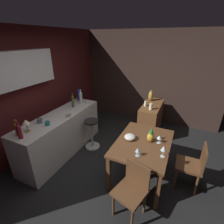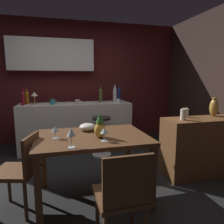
# 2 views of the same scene
# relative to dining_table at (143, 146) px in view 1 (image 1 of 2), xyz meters

# --- Properties ---
(ground_plane) EXTENTS (9.00, 9.00, 0.00)m
(ground_plane) POSITION_rel_dining_table_xyz_m (-0.13, 0.39, -0.65)
(ground_plane) COLOR black
(wall_kitchen_back) EXTENTS (5.20, 0.33, 2.60)m
(wall_kitchen_back) POSITION_rel_dining_table_xyz_m (-0.20, 2.47, 0.76)
(wall_kitchen_back) COLOR #4C1919
(wall_kitchen_back) RESTS_ON ground_plane
(wall_side_right) EXTENTS (0.10, 4.40, 2.60)m
(wall_side_right) POSITION_rel_dining_table_xyz_m (2.42, 0.69, 0.65)
(wall_side_right) COLOR #33231E
(wall_side_right) RESTS_ON ground_plane
(dining_table) EXTENTS (1.22, 0.89, 0.74)m
(dining_table) POSITION_rel_dining_table_xyz_m (0.00, 0.00, 0.00)
(dining_table) COLOR #56351E
(dining_table) RESTS_ON ground_plane
(kitchen_counter) EXTENTS (2.10, 0.60, 0.90)m
(kitchen_counter) POSITION_rel_dining_table_xyz_m (-0.02, 1.79, -0.20)
(kitchen_counter) COLOR silver
(kitchen_counter) RESTS_ON ground_plane
(sideboard_cabinet) EXTENTS (1.10, 0.44, 0.82)m
(sideboard_cabinet) POSITION_rel_dining_table_xyz_m (1.60, 0.20, -0.24)
(sideboard_cabinet) COLOR brown
(sideboard_cabinet) RESTS_ON ground_plane
(chair_near_window) EXTENTS (0.49, 0.49, 0.81)m
(chair_near_window) POSITION_rel_dining_table_xyz_m (-0.75, -0.07, -0.19)
(chair_near_window) COLOR #56351E
(chair_near_window) RESTS_ON ground_plane
(chair_by_doorway) EXTENTS (0.40, 0.40, 0.84)m
(chair_by_doorway) POSITION_rel_dining_table_xyz_m (0.10, -0.83, -0.18)
(chair_by_doorway) COLOR #56351E
(chair_by_doorway) RESTS_ON ground_plane
(bar_stool) EXTENTS (0.34, 0.34, 0.70)m
(bar_stool) POSITION_rel_dining_table_xyz_m (0.38, 1.27, -0.28)
(bar_stool) COLOR #262323
(bar_stool) RESTS_ON ground_plane
(wine_glass_left) EXTENTS (0.08, 0.08, 0.19)m
(wine_glass_left) POSITION_rel_dining_table_xyz_m (-0.25, -0.36, 0.23)
(wine_glass_left) COLOR silver
(wine_glass_left) RESTS_ON dining_table
(wine_glass_right) EXTENTS (0.08, 0.08, 0.14)m
(wine_glass_right) POSITION_rel_dining_table_xyz_m (-0.39, -0.01, 0.19)
(wine_glass_right) COLOR silver
(wine_glass_right) RESTS_ON dining_table
(wine_glass_center) EXTENTS (0.08, 0.08, 0.14)m
(wine_glass_center) POSITION_rel_dining_table_xyz_m (0.09, -0.24, 0.19)
(wine_glass_center) COLOR silver
(wine_glass_center) RESTS_ON dining_table
(pineapple_centerpiece) EXTENTS (0.12, 0.12, 0.27)m
(pineapple_centerpiece) POSITION_rel_dining_table_xyz_m (0.07, -0.10, 0.20)
(pineapple_centerpiece) COLOR gold
(pineapple_centerpiece) RESTS_ON dining_table
(fruit_bowl) EXTENTS (0.20, 0.20, 0.09)m
(fruit_bowl) POSITION_rel_dining_table_xyz_m (-0.02, 0.24, 0.14)
(fruit_bowl) COLOR beige
(fruit_bowl) RESTS_ON dining_table
(wine_bottle_amber) EXTENTS (0.08, 0.08, 0.28)m
(wine_bottle_amber) POSITION_rel_dining_table_xyz_m (-0.90, 1.87, 0.38)
(wine_bottle_amber) COLOR #8C5114
(wine_bottle_amber) RESTS_ON kitchen_counter
(wine_bottle_ruby) EXTENTS (0.07, 0.07, 0.30)m
(wine_bottle_ruby) POSITION_rel_dining_table_xyz_m (-0.96, 1.76, 0.38)
(wine_bottle_ruby) COLOR maroon
(wine_bottle_ruby) RESTS_ON kitchen_counter
(wine_bottle_olive) EXTENTS (0.07, 0.07, 0.33)m
(wine_bottle_olive) POSITION_rel_dining_table_xyz_m (0.47, 1.81, 0.40)
(wine_bottle_olive) COLOR #475623
(wine_bottle_olive) RESTS_ON kitchen_counter
(wine_bottle_clear) EXTENTS (0.07, 0.07, 0.35)m
(wine_bottle_clear) POSITION_rel_dining_table_xyz_m (0.76, 1.78, 0.41)
(wine_bottle_clear) COLOR silver
(wine_bottle_clear) RESTS_ON kitchen_counter
(wine_bottle_cobalt) EXTENTS (0.07, 0.07, 0.31)m
(wine_bottle_cobalt) POSITION_rel_dining_table_xyz_m (0.90, 1.95, 0.40)
(wine_bottle_cobalt) COLOR navy
(wine_bottle_cobalt) RESTS_ON kitchen_counter
(cup_slate) EXTENTS (0.12, 0.09, 0.09)m
(cup_slate) POSITION_rel_dining_table_xyz_m (-0.44, 1.89, 0.29)
(cup_slate) COLOR #515660
(cup_slate) RESTS_ON kitchen_counter
(cup_cream) EXTENTS (0.13, 0.09, 0.09)m
(cup_cream) POSITION_rel_dining_table_xyz_m (-0.01, 1.56, 0.30)
(cup_cream) COLOR beige
(cup_cream) RESTS_ON kitchen_counter
(cup_teal) EXTENTS (0.11, 0.08, 0.08)m
(cup_teal) POSITION_rel_dining_table_xyz_m (-0.45, 1.69, 0.29)
(cup_teal) COLOR teal
(cup_teal) RESTS_ON kitchen_counter
(cup_white) EXTENTS (0.11, 0.07, 0.08)m
(cup_white) POSITION_rel_dining_table_xyz_m (0.78, 1.63, 0.29)
(cup_white) COLOR white
(cup_white) RESTS_ON kitchen_counter
(counter_lamp) EXTENTS (0.13, 0.13, 0.23)m
(counter_lamp) POSITION_rel_dining_table_xyz_m (-0.77, 1.83, 0.42)
(counter_lamp) COLOR #A58447
(counter_lamp) RESTS_ON kitchen_counter
(pillar_candle_tall) EXTENTS (0.06, 0.06, 0.15)m
(pillar_candle_tall) POSITION_rel_dining_table_xyz_m (1.42, 0.34, 0.23)
(pillar_candle_tall) COLOR white
(pillar_candle_tall) RESTS_ON sideboard_cabinet
(pillar_candle_short) EXTENTS (0.07, 0.07, 0.17)m
(pillar_candle_short) POSITION_rel_dining_table_xyz_m (1.26, 0.17, 0.24)
(pillar_candle_short) COLOR white
(pillar_candle_short) RESTS_ON sideboard_cabinet
(vase_brass) EXTENTS (0.13, 0.13, 0.28)m
(vase_brass) POSITION_rel_dining_table_xyz_m (1.87, 0.31, 0.30)
(vase_brass) COLOR #B78C38
(vase_brass) RESTS_ON sideboard_cabinet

